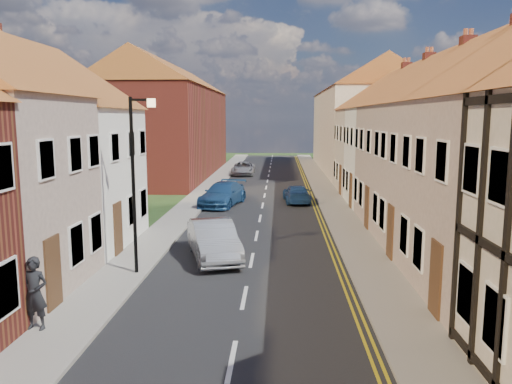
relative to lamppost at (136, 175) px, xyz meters
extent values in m
cube|color=black|center=(3.81, 10.00, -3.53)|extent=(7.00, 90.00, 0.02)
cube|color=gray|center=(-0.59, 10.00, -3.48)|extent=(1.80, 90.00, 0.12)
cube|color=gray|center=(8.21, 10.00, -3.48)|extent=(1.80, 90.00, 0.12)
cube|color=#BBA494|center=(13.11, 3.50, -0.54)|extent=(8.00, 5.00, 6.00)
cube|color=#BBA494|center=(13.11, 8.90, -0.54)|extent=(8.00, 5.80, 6.00)
cube|color=maroon|center=(13.11, 6.60, 4.66)|extent=(0.60, 0.60, 1.60)
cube|color=white|center=(13.11, 14.30, -0.54)|extent=(8.00, 5.00, 6.00)
cube|color=maroon|center=(13.11, 12.40, 4.66)|extent=(0.60, 0.60, 1.60)
cube|color=beige|center=(13.11, 19.70, -0.54)|extent=(8.00, 5.80, 6.00)
cube|color=maroon|center=(13.11, 17.40, 4.66)|extent=(0.60, 0.60, 1.60)
cube|color=white|center=(-5.49, 3.85, -0.64)|extent=(8.00, 6.10, 5.80)
cube|color=beige|center=(13.11, 35.00, 0.46)|extent=(8.00, 24.00, 8.00)
cube|color=maroon|center=(-5.49, 30.00, 0.46)|extent=(8.00, 24.00, 8.00)
cylinder|color=black|center=(-0.09, 0.00, -0.42)|extent=(0.12, 0.12, 6.00)
cube|color=black|center=(0.26, 0.00, 2.48)|extent=(0.70, 0.08, 0.08)
cube|color=#FFD899|center=(0.61, 0.00, 2.38)|extent=(0.25, 0.15, 0.28)
imported|color=#9FA1A7|center=(2.31, 2.21, -2.80)|extent=(2.79, 4.74, 1.48)
imported|color=#224E81|center=(1.33, 14.00, -2.83)|extent=(2.98, 5.21, 1.42)
imported|color=#9D9FA4|center=(1.42, 30.54, -2.91)|extent=(2.10, 4.51, 1.25)
imported|color=navy|center=(5.96, 15.27, -2.98)|extent=(1.85, 3.98, 1.12)
imported|color=black|center=(-1.29, -4.75, -2.48)|extent=(0.73, 0.51, 1.88)
camera|label=1|loc=(4.87, -16.51, 1.92)|focal=35.00mm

